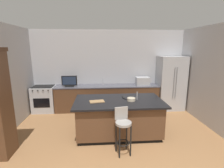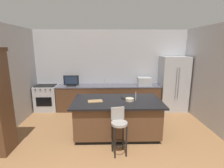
{
  "view_description": "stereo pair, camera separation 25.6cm",
  "coord_description": "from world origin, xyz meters",
  "px_view_note": "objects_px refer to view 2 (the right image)",
  "views": [
    {
      "loc": [
        -0.36,
        -1.92,
        2.28
      ],
      "look_at": [
        0.02,
        3.05,
        1.19
      ],
      "focal_mm": 27.47,
      "sensor_mm": 36.0,
      "label": 1
    },
    {
      "loc": [
        -0.1,
        -1.93,
        2.28
      ],
      "look_at": [
        0.02,
        3.05,
        1.19
      ],
      "focal_mm": 27.47,
      "sensor_mm": 36.0,
      "label": 2
    }
  ],
  "objects_px": {
    "microwave": "(144,81)",
    "cutting_board": "(95,101)",
    "refrigerator": "(173,84)",
    "range_oven": "(47,98)",
    "tv_remote": "(122,97)",
    "tv_monitor": "(71,81)",
    "kitchen_island": "(117,117)",
    "bar_stool_center": "(119,127)",
    "fruit_bowl": "(130,100)",
    "cell_phone": "(124,99)"
  },
  "relations": [
    {
      "from": "microwave",
      "to": "tv_remote",
      "type": "distance_m",
      "value": 1.86
    },
    {
      "from": "kitchen_island",
      "to": "tv_remote",
      "type": "distance_m",
      "value": 0.54
    },
    {
      "from": "range_oven",
      "to": "cutting_board",
      "type": "distance_m",
      "value": 2.73
    },
    {
      "from": "bar_stool_center",
      "to": "cutting_board",
      "type": "height_order",
      "value": "bar_stool_center"
    },
    {
      "from": "microwave",
      "to": "cutting_board",
      "type": "relative_size",
      "value": 1.34
    },
    {
      "from": "microwave",
      "to": "tv_monitor",
      "type": "distance_m",
      "value": 2.61
    },
    {
      "from": "fruit_bowl",
      "to": "cutting_board",
      "type": "relative_size",
      "value": 0.58
    },
    {
      "from": "cell_phone",
      "to": "microwave",
      "type": "bearing_deg",
      "value": 41.07
    },
    {
      "from": "microwave",
      "to": "bar_stool_center",
      "type": "height_order",
      "value": "microwave"
    },
    {
      "from": "cutting_board",
      "to": "microwave",
      "type": "bearing_deg",
      "value": 49.49
    },
    {
      "from": "kitchen_island",
      "to": "microwave",
      "type": "distance_m",
      "value": 2.2
    },
    {
      "from": "tv_monitor",
      "to": "fruit_bowl",
      "type": "relative_size",
      "value": 2.54
    },
    {
      "from": "refrigerator",
      "to": "cell_phone",
      "type": "xyz_separation_m",
      "value": [
        -1.93,
        -1.67,
        -0.03
      ]
    },
    {
      "from": "kitchen_island",
      "to": "tv_remote",
      "type": "xyz_separation_m",
      "value": [
        0.15,
        0.23,
        0.47
      ]
    },
    {
      "from": "tv_monitor",
      "to": "cell_phone",
      "type": "height_order",
      "value": "tv_monitor"
    },
    {
      "from": "tv_monitor",
      "to": "bar_stool_center",
      "type": "xyz_separation_m",
      "value": [
        1.52,
        -2.62,
        -0.47
      ]
    },
    {
      "from": "cell_phone",
      "to": "refrigerator",
      "type": "bearing_deg",
      "value": 19.49
    },
    {
      "from": "bar_stool_center",
      "to": "tv_remote",
      "type": "relative_size",
      "value": 5.97
    },
    {
      "from": "cutting_board",
      "to": "refrigerator",
      "type": "bearing_deg",
      "value": 34.9
    },
    {
      "from": "microwave",
      "to": "cutting_board",
      "type": "height_order",
      "value": "microwave"
    },
    {
      "from": "fruit_bowl",
      "to": "cutting_board",
      "type": "height_order",
      "value": "fruit_bowl"
    },
    {
      "from": "refrigerator",
      "to": "bar_stool_center",
      "type": "distance_m",
      "value": 3.39
    },
    {
      "from": "bar_stool_center",
      "to": "cutting_board",
      "type": "xyz_separation_m",
      "value": [
        -0.55,
        0.76,
        0.33
      ]
    },
    {
      "from": "microwave",
      "to": "tv_monitor",
      "type": "bearing_deg",
      "value": -178.86
    },
    {
      "from": "refrigerator",
      "to": "range_oven",
      "type": "distance_m",
      "value": 4.59
    },
    {
      "from": "tv_remote",
      "to": "kitchen_island",
      "type": "bearing_deg",
      "value": -127.51
    },
    {
      "from": "kitchen_island",
      "to": "refrigerator",
      "type": "relative_size",
      "value": 1.16
    },
    {
      "from": "range_oven",
      "to": "microwave",
      "type": "distance_m",
      "value": 3.58
    },
    {
      "from": "tv_monitor",
      "to": "cutting_board",
      "type": "xyz_separation_m",
      "value": [
        0.98,
        -1.86,
        -0.14
      ]
    },
    {
      "from": "refrigerator",
      "to": "range_oven",
      "type": "xyz_separation_m",
      "value": [
        -4.56,
        0.05,
        -0.51
      ]
    },
    {
      "from": "refrigerator",
      "to": "tv_monitor",
      "type": "relative_size",
      "value": 3.68
    },
    {
      "from": "microwave",
      "to": "cell_phone",
      "type": "distance_m",
      "value": 1.95
    },
    {
      "from": "range_oven",
      "to": "fruit_bowl",
      "type": "bearing_deg",
      "value": -34.36
    },
    {
      "from": "bar_stool_center",
      "to": "refrigerator",
      "type": "bearing_deg",
      "value": 39.31
    },
    {
      "from": "fruit_bowl",
      "to": "cutting_board",
      "type": "distance_m",
      "value": 0.87
    },
    {
      "from": "refrigerator",
      "to": "fruit_bowl",
      "type": "distance_m",
      "value": 2.58
    },
    {
      "from": "tv_monitor",
      "to": "kitchen_island",
      "type": "bearing_deg",
      "value": -49.29
    },
    {
      "from": "cutting_board",
      "to": "tv_monitor",
      "type": "bearing_deg",
      "value": 117.72
    },
    {
      "from": "kitchen_island",
      "to": "microwave",
      "type": "bearing_deg",
      "value": 59.59
    },
    {
      "from": "kitchen_island",
      "to": "range_oven",
      "type": "relative_size",
      "value": 2.43
    },
    {
      "from": "cell_phone",
      "to": "tv_remote",
      "type": "relative_size",
      "value": 0.88
    },
    {
      "from": "refrigerator",
      "to": "tv_remote",
      "type": "bearing_deg",
      "value": -141.62
    },
    {
      "from": "kitchen_island",
      "to": "range_oven",
      "type": "height_order",
      "value": "kitchen_island"
    },
    {
      "from": "tv_monitor",
      "to": "fruit_bowl",
      "type": "bearing_deg",
      "value": -44.96
    },
    {
      "from": "fruit_bowl",
      "to": "tv_remote",
      "type": "xyz_separation_m",
      "value": [
        -0.16,
        0.29,
        -0.03
      ]
    },
    {
      "from": "range_oven",
      "to": "fruit_bowl",
      "type": "relative_size",
      "value": 4.47
    },
    {
      "from": "refrigerator",
      "to": "tv_remote",
      "type": "height_order",
      "value": "refrigerator"
    },
    {
      "from": "range_oven",
      "to": "tv_remote",
      "type": "relative_size",
      "value": 5.44
    },
    {
      "from": "microwave",
      "to": "cutting_board",
      "type": "bearing_deg",
      "value": -130.51
    },
    {
      "from": "kitchen_island",
      "to": "cell_phone",
      "type": "height_order",
      "value": "cell_phone"
    }
  ]
}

